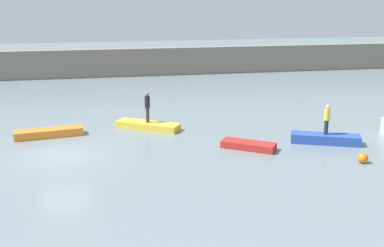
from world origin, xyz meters
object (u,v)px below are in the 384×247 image
Objects in this scene: rowboat_red at (248,145)px; mooring_buoy at (363,158)px; rowboat_orange at (49,133)px; person_yellow_shirt at (327,118)px; rowboat_blue at (325,139)px; person_dark_shirt at (147,105)px; rowboat_yellow at (148,126)px.

mooring_buoy is (4.79, -3.13, 0.06)m from rowboat_red.
rowboat_orange is 15.67m from person_yellow_shirt.
rowboat_blue is at bearing 35.81° from rowboat_red.
rowboat_orange is at bearing -167.60° from rowboat_red.
rowboat_blue is 3.25m from mooring_buoy.
rowboat_orange is 15.63m from rowboat_blue.
rowboat_red is at bearing -45.09° from person_dark_shirt.
rowboat_red is (10.61, -4.33, -0.03)m from rowboat_orange.
rowboat_red is 4.44m from rowboat_blue.
rowboat_red is 5.72m from mooring_buoy.
person_dark_shirt is (-9.28, 4.77, 1.20)m from rowboat_blue.
rowboat_orange is at bearing -142.24° from rowboat_yellow.
rowboat_yellow is 10.50m from person_yellow_shirt.
person_dark_shirt is (5.76, 0.53, 1.23)m from rowboat_orange.
rowboat_red is 1.52× the size of person_dark_shirt.
person_yellow_shirt is at bearing -24.46° from rowboat_orange.
rowboat_yellow is at bearing -3.47° from rowboat_orange.
rowboat_orange is at bearing -173.30° from rowboat_blue.
person_dark_shirt is (-9.28, 4.77, 0.01)m from person_yellow_shirt.
rowboat_orange is at bearing 164.28° from person_yellow_shirt.
person_dark_shirt reaches higher than mooring_buoy.
rowboat_yellow is 1.25m from person_dark_shirt.
rowboat_blue is at bearing -27.19° from person_dark_shirt.
rowboat_orange is 1.34× the size of rowboat_red.
rowboat_yellow is 2.11× the size of person_dark_shirt.
person_dark_shirt reaches higher than rowboat_orange.
rowboat_blue is at bearing 96.26° from mooring_buoy.
rowboat_blue is (4.43, 0.09, 0.07)m from rowboat_red.
person_yellow_shirt is (4.43, 0.09, 1.25)m from rowboat_red.
rowboat_red is (4.84, -4.86, -0.01)m from rowboat_yellow.
rowboat_orange reaches higher than rowboat_yellow.
person_yellow_shirt reaches higher than mooring_buoy.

